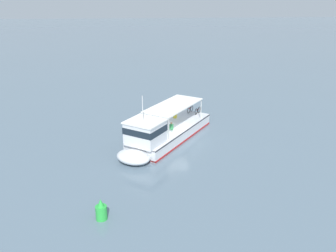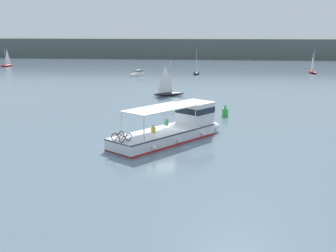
% 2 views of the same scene
% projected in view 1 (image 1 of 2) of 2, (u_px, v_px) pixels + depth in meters
% --- Properties ---
extents(ground_plane, '(400.00, 400.00, 0.00)m').
position_uv_depth(ground_plane, '(175.00, 141.00, 32.26)').
color(ground_plane, slate).
extents(ferry_main, '(9.96, 12.11, 5.32)m').
position_uv_depth(ferry_main, '(162.00, 133.00, 31.35)').
color(ferry_main, silver).
rests_on(ferry_main, ground).
extents(channel_buoy, '(0.70, 0.70, 1.40)m').
position_uv_depth(channel_buoy, '(101.00, 211.00, 20.75)').
color(channel_buoy, green).
rests_on(channel_buoy, ground).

